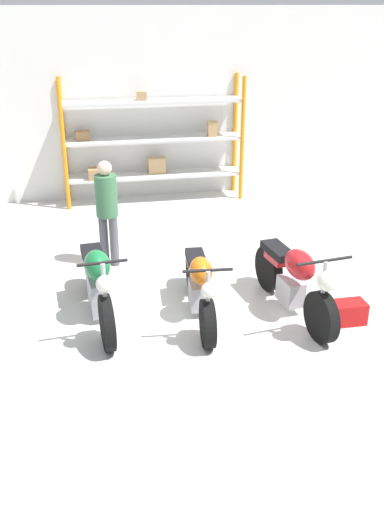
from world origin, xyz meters
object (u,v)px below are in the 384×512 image
at_px(shelving_rack, 151,141).
at_px(motorcycle_red, 295,279).
at_px(motorcycle_orange, 200,285).
at_px(toolbox, 347,312).
at_px(motorcycle_green, 98,284).
at_px(person_browsing, 107,205).

bearing_deg(shelving_rack, motorcycle_red, -76.93).
bearing_deg(shelving_rack, motorcycle_orange, -90.29).
height_order(motorcycle_red, toolbox, motorcycle_red).
xyz_separation_m(motorcycle_green, person_browsing, (0.23, 1.61, 0.46)).
relative_size(shelving_rack, motorcycle_green, 1.64).
distance_m(shelving_rack, motorcycle_orange, 4.81).
bearing_deg(toolbox, motorcycle_red, 148.58).
bearing_deg(motorcycle_orange, shelving_rack, -176.05).
bearing_deg(shelving_rack, motorcycle_green, -105.52).
distance_m(motorcycle_green, person_browsing, 1.69).
xyz_separation_m(motorcycle_red, toolbox, (0.58, -0.35, -0.34)).
bearing_deg(person_browsing, motorcycle_green, 28.14).
relative_size(shelving_rack, toolbox, 7.94).
distance_m(motorcycle_green, toolbox, 3.10).
xyz_separation_m(person_browsing, toolbox, (2.76, -2.32, -0.79)).
relative_size(motorcycle_green, person_browsing, 1.34).
xyz_separation_m(motorcycle_orange, motorcycle_red, (1.17, -0.19, 0.07)).
xyz_separation_m(motorcycle_green, motorcycle_orange, (1.25, -0.17, -0.06)).
bearing_deg(toolbox, shelving_rack, 108.05).
distance_m(shelving_rack, toolbox, 5.67).
distance_m(motorcycle_orange, toolbox, 1.85).
bearing_deg(motorcycle_red, motorcycle_orange, -106.76).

